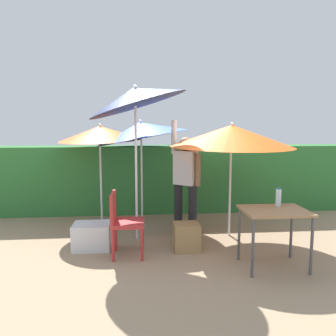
# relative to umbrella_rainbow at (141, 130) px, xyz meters

# --- Properties ---
(ground_plane) EXTENTS (24.00, 24.00, 0.00)m
(ground_plane) POSITION_rel_umbrella_rainbow_xyz_m (0.43, -1.15, -1.70)
(ground_plane) COLOR #9E8466
(hedge_row) EXTENTS (8.00, 0.70, 1.38)m
(hedge_row) POSITION_rel_umbrella_rainbow_xyz_m (0.43, 0.66, -1.02)
(hedge_row) COLOR #2D7033
(hedge_row) RESTS_ON ground_plane
(umbrella_rainbow) EXTENTS (1.78, 1.75, 2.05)m
(umbrella_rainbow) POSITION_rel_umbrella_rainbow_xyz_m (0.00, 0.00, 0.00)
(umbrella_rainbow) COLOR silver
(umbrella_rainbow) RESTS_ON ground_plane
(umbrella_orange) EXTENTS (1.50, 1.50, 1.84)m
(umbrella_orange) POSITION_rel_umbrella_rainbow_xyz_m (-0.75, -0.05, -0.05)
(umbrella_orange) COLOR silver
(umbrella_orange) RESTS_ON ground_plane
(umbrella_yellow) EXTENTS (1.52, 1.51, 2.56)m
(umbrella_yellow) POSITION_rel_umbrella_rainbow_xyz_m (-0.08, -1.13, 0.51)
(umbrella_yellow) COLOR silver
(umbrella_yellow) RESTS_ON ground_plane
(umbrella_navy) EXTENTS (1.96, 1.96, 1.84)m
(umbrella_navy) POSITION_rel_umbrella_rainbow_xyz_m (1.43, -1.04, -0.08)
(umbrella_navy) COLOR silver
(umbrella_navy) RESTS_ON ground_plane
(person_vendor) EXTENTS (0.48, 0.42, 1.88)m
(person_vendor) POSITION_rel_umbrella_rainbow_xyz_m (0.72, -0.83, -0.77)
(person_vendor) COLOR black
(person_vendor) RESTS_ON ground_plane
(chair_plastic) EXTENTS (0.45, 0.45, 0.89)m
(chair_plastic) POSITION_rel_umbrella_rainbow_xyz_m (-0.27, -1.75, -1.19)
(chair_plastic) COLOR #B72D2D
(chair_plastic) RESTS_ON ground_plane
(cooler_box) EXTENTS (0.53, 0.40, 0.38)m
(cooler_box) POSITION_rel_umbrella_rainbow_xyz_m (-0.73, -1.45, -1.52)
(cooler_box) COLOR silver
(cooler_box) RESTS_ON ground_plane
(crate_cardboard) EXTENTS (0.36, 0.33, 0.39)m
(crate_cardboard) POSITION_rel_umbrella_rainbow_xyz_m (0.63, -1.62, -1.51)
(crate_cardboard) COLOR #9E7A4C
(crate_cardboard) RESTS_ON ground_plane
(folding_table) EXTENTS (0.80, 0.60, 0.75)m
(folding_table) POSITION_rel_umbrella_rainbow_xyz_m (1.64, -2.27, -1.05)
(folding_table) COLOR #4C4C51
(folding_table) RESTS_ON ground_plane
(bottle_water) EXTENTS (0.07, 0.07, 0.24)m
(bottle_water) POSITION_rel_umbrella_rainbow_xyz_m (1.76, -2.09, -0.84)
(bottle_water) COLOR silver
(bottle_water) RESTS_ON folding_table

